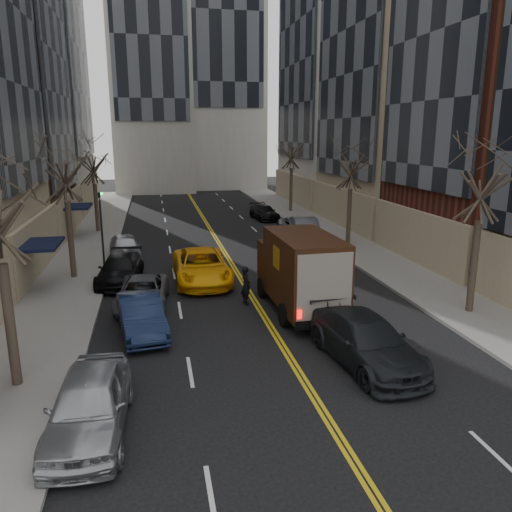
% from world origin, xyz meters
% --- Properties ---
extents(sidewalk_left, '(4.00, 66.00, 0.15)m').
position_xyz_m(sidewalk_left, '(-9.00, 27.00, 0.07)').
color(sidewalk_left, slate).
rests_on(sidewalk_left, ground).
extents(sidewalk_right, '(4.00, 66.00, 0.15)m').
position_xyz_m(sidewalk_right, '(9.00, 27.00, 0.07)').
color(sidewalk_right, slate).
rests_on(sidewalk_right, ground).
extents(streetwall_right, '(12.26, 49.00, 34.00)m').
position_xyz_m(streetwall_right, '(16.38, 32.20, 15.09)').
color(streetwall_right, '#4C301E').
rests_on(streetwall_right, ground).
extents(tree_lf_mid, '(3.20, 3.20, 8.91)m').
position_xyz_m(tree_lf_mid, '(-8.80, 20.00, 6.60)').
color(tree_lf_mid, '#382D23').
rests_on(tree_lf_mid, sidewalk_left).
extents(tree_lf_far, '(3.20, 3.20, 8.12)m').
position_xyz_m(tree_lf_far, '(-8.80, 33.00, 6.02)').
color(tree_lf_far, '#382D23').
rests_on(tree_lf_far, sidewalk_left).
extents(tree_rt_near, '(3.20, 3.20, 8.71)m').
position_xyz_m(tree_rt_near, '(8.80, 11.00, 6.45)').
color(tree_rt_near, '#382D23').
rests_on(tree_rt_near, sidewalk_right).
extents(tree_rt_mid, '(3.20, 3.20, 8.32)m').
position_xyz_m(tree_rt_mid, '(8.80, 25.00, 6.17)').
color(tree_rt_mid, '#382D23').
rests_on(tree_rt_mid, sidewalk_right).
extents(tree_rt_far, '(3.20, 3.20, 9.11)m').
position_xyz_m(tree_rt_far, '(8.80, 40.00, 6.74)').
color(tree_rt_far, '#382D23').
rests_on(tree_rt_far, sidewalk_right).
extents(traffic_signal, '(0.29, 0.26, 4.70)m').
position_xyz_m(traffic_signal, '(-7.39, 22.00, 2.82)').
color(traffic_signal, black).
rests_on(traffic_signal, sidewalk_left).
extents(ups_truck, '(2.75, 6.45, 3.50)m').
position_xyz_m(ups_truck, '(1.70, 12.96, 1.76)').
color(ups_truck, black).
rests_on(ups_truck, ground).
extents(observer_sedan, '(2.88, 5.79, 1.62)m').
position_xyz_m(observer_sedan, '(2.42, 7.47, 0.81)').
color(observer_sedan, black).
rests_on(observer_sedan, ground).
extents(taxi, '(2.81, 6.04, 1.68)m').
position_xyz_m(taxi, '(-2.11, 18.16, 0.84)').
color(taxi, '#FFB00A').
rests_on(taxi, ground).
extents(pedestrian, '(0.57, 0.73, 1.78)m').
position_xyz_m(pedestrian, '(-0.47, 14.23, 0.89)').
color(pedestrian, black).
rests_on(pedestrian, ground).
extents(parked_lf_a, '(2.16, 4.92, 1.65)m').
position_xyz_m(parked_lf_a, '(-6.30, 5.08, 0.82)').
color(parked_lf_a, '#A9ACB1').
rests_on(parked_lf_a, ground).
extents(parked_lf_b, '(2.17, 4.66, 1.48)m').
position_xyz_m(parked_lf_b, '(-5.10, 11.65, 0.74)').
color(parked_lf_b, '#121C38').
rests_on(parked_lf_b, ground).
extents(parked_lf_c, '(2.56, 4.86, 1.31)m').
position_xyz_m(parked_lf_c, '(-5.10, 14.81, 0.65)').
color(parked_lf_c, '#52535A').
rests_on(parked_lf_c, ground).
extents(parked_lf_d, '(2.55, 5.14, 1.44)m').
position_xyz_m(parked_lf_d, '(-6.30, 18.86, 0.72)').
color(parked_lf_d, black).
rests_on(parked_lf_d, ground).
extents(parked_lf_e, '(2.30, 4.63, 1.52)m').
position_xyz_m(parked_lf_e, '(-6.30, 23.98, 0.76)').
color(parked_lf_e, '#9E9FA5').
rests_on(parked_lf_e, ground).
extents(parked_rt_a, '(2.35, 5.11, 1.62)m').
position_xyz_m(parked_rt_a, '(6.30, 26.94, 0.81)').
color(parked_rt_a, '#44464B').
rests_on(parked_rt_a, ground).
extents(parked_rt_b, '(2.18, 4.64, 1.28)m').
position_xyz_m(parked_rt_b, '(6.30, 29.17, 0.64)').
color(parked_rt_b, '#96999D').
rests_on(parked_rt_b, ground).
extents(parked_rt_c, '(2.29, 4.63, 1.29)m').
position_xyz_m(parked_rt_c, '(5.33, 36.43, 0.65)').
color(parked_rt_c, black).
rests_on(parked_rt_c, ground).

